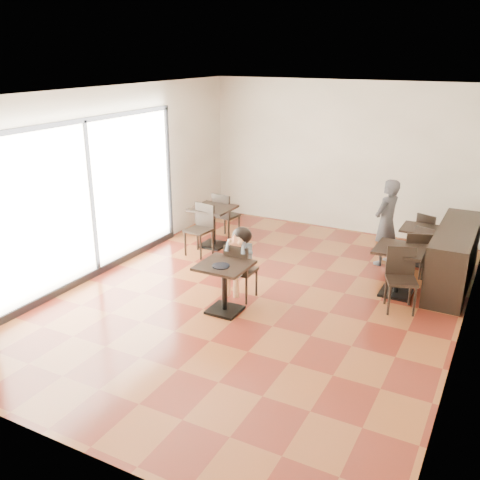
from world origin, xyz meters
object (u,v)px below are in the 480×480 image
Objects in this scene: adult_patron at (386,222)px; chair_back_b at (418,252)px; chair_left_b at (199,231)px; chair_left_a at (227,216)px; child at (241,264)px; chair_mid_b at (401,281)px; cafe_table_left at (213,227)px; chair_back_a at (429,234)px; child_table at (225,288)px; cafe_table_mid at (398,271)px; child_chair at (241,271)px; cafe_table_back at (419,246)px; chair_mid_a at (415,257)px.

adult_patron is 1.90× the size of chair_back_b.
chair_left_a is at bearing 96.93° from chair_left_b.
chair_mid_b is at bearing 17.51° from child.
cafe_table_left is at bearing -153.84° from chair_back_b.
child is at bearing -49.02° from cafe_table_left.
chair_mid_b is at bearing 110.80° from chair_back_a.
cafe_table_left is (-1.62, 2.41, 0.02)m from child_table.
chair_mid_b is 1.15× the size of chair_back_a.
cafe_table_mid is at bearing 106.50° from chair_back_a.
adult_patron reaches higher than chair_back_a.
cafe_table_left is 0.83× the size of chair_left_b.
adult_patron reaches higher than chair_back_b.
child_chair is 0.95× the size of chair_left_a.
chair_back_a is at bearing 81.64° from cafe_table_back.
cafe_table_back is 0.56m from chair_back_b.
child_table is 0.92× the size of chair_back_b.
chair_back_a reaches higher than cafe_table_back.
cafe_table_mid reaches higher than child_table.
child_table is at bearing 125.56° from chair_left_a.
chair_mid_a is at bearing 73.45° from cafe_table_mid.
chair_left_b is at bearing 47.88° from chair_back_a.
cafe_table_mid is 0.98× the size of cafe_table_left.
child_chair is at bearing -32.09° from chair_left_b.
child_chair is at bearing -49.02° from cafe_table_left.
chair_left_b reaches higher than child_table.
child_table is 1.11× the size of cafe_table_back.
cafe_table_mid is 1.15× the size of cafe_table_back.
chair_left_a is at bearing 123.84° from child.
child reaches higher than cafe_table_back.
adult_patron is (1.66, 2.53, 0.33)m from child_chair.
chair_mid_a is at bearing 45.59° from child_table.
child is 1.19× the size of chair_left_a.
chair_mid_b is at bearing -15.83° from cafe_table_left.
child_chair is at bearing 176.47° from chair_mid_b.
cafe_table_mid is 0.83× the size of chair_mid_a.
cafe_table_back is at bearing 88.14° from cafe_table_mid.
chair_left_a is at bearing -56.16° from child_chair.
child is at bearing 90.00° from child_table.
chair_back_b is at bearing 70.18° from chair_mid_b.
child_chair is 1.11× the size of chair_back_a.
chair_mid_a is 0.98× the size of chair_left_b.
adult_patron is 1.90× the size of chair_back_a.
child is at bearing -13.16° from adult_patron.
child_chair is 0.97× the size of chair_mid_a.
child_chair reaches higher than child_table.
child is 0.73× the size of adult_patron.
chair_mid_a is at bearing -141.84° from child_chair.
chair_left_a is at bearing -29.26° from chair_mid_a.
chair_mid_b is (0.16, -0.55, 0.08)m from cafe_table_mid.
chair_mid_a is at bearing 14.54° from chair_left_b.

